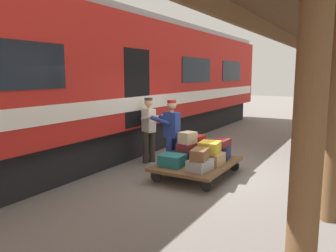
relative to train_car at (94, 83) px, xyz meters
The scene contains 17 objects.
ground_plane 4.28m from the train_car, behind, with size 60.00×60.00×0.00m, color slate.
train_car is the anchor object (origin of this frame).
luggage_cart 3.87m from the train_car, behind, with size 1.46×2.08×0.32m.
suitcase_navy_fabric 4.07m from the train_car, behind, with size 0.41×0.45×0.30m, color navy.
suitcase_gray_aluminum 4.19m from the train_car, 165.48° to the left, with size 0.38×0.53×0.23m, color #9EA0A5.
suitcase_slate_roller 3.48m from the train_car, behind, with size 0.46×0.48×0.26m, color #4C515B.
suitcase_black_hardshell 3.51m from the train_car, behind, with size 0.43×0.61×0.24m, color black.
suitcase_teal_softside 3.61m from the train_car, 162.56° to the left, with size 0.50×0.46×0.25m, color #1E666B.
suitcase_tan_vintage 4.09m from the train_car, behind, with size 0.51×0.48×0.26m, color tan.
suitcase_yellow_case 3.97m from the train_car, behind, with size 0.42×0.49×0.25m, color gold.
suitcase_maroon_trunk 3.97m from the train_car, behind, with size 0.38×0.53×0.17m, color maroon.
suitcase_red_plastic 3.36m from the train_car, behind, with size 0.42×0.41×0.24m, color #AD231E.
suitcase_brown_leather 4.11m from the train_car, 165.26° to the left, with size 0.30×0.49×0.23m, color brown.
suitcase_burgundy_valise 3.45m from the train_car, behind, with size 0.36×0.38×0.16m, color maroon.
suitcase_cream_canvas 3.36m from the train_car, behind, with size 0.30×0.36×0.26m, color beige.
porter_in_overalls 2.93m from the train_car, behind, with size 0.69×0.47×1.70m.
porter_by_door 2.14m from the train_car, behind, with size 0.74×0.60×1.70m.
Camera 1 is at (-2.80, 7.10, 2.29)m, focal length 35.67 mm.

